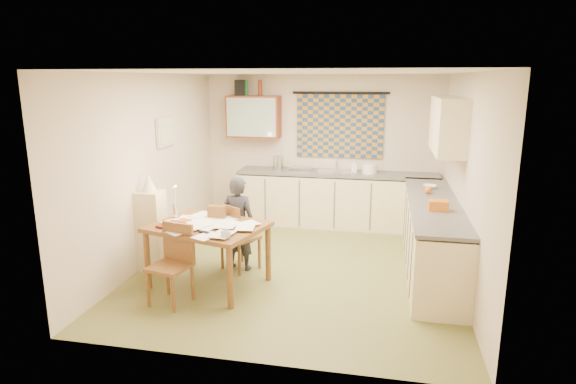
% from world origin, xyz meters
% --- Properties ---
extents(floor, '(4.00, 4.50, 0.02)m').
position_xyz_m(floor, '(0.00, 0.00, -0.01)').
color(floor, brown).
rests_on(floor, ground).
extents(ceiling, '(4.00, 4.50, 0.02)m').
position_xyz_m(ceiling, '(0.00, 0.00, 2.51)').
color(ceiling, white).
rests_on(ceiling, floor).
extents(wall_back, '(4.00, 0.02, 2.50)m').
position_xyz_m(wall_back, '(0.00, 2.26, 1.25)').
color(wall_back, beige).
rests_on(wall_back, floor).
extents(wall_front, '(4.00, 0.02, 2.50)m').
position_xyz_m(wall_front, '(0.00, -2.26, 1.25)').
color(wall_front, beige).
rests_on(wall_front, floor).
extents(wall_left, '(0.02, 4.50, 2.50)m').
position_xyz_m(wall_left, '(-2.01, 0.00, 1.25)').
color(wall_left, beige).
rests_on(wall_left, floor).
extents(wall_right, '(0.02, 4.50, 2.50)m').
position_xyz_m(wall_right, '(2.01, 0.00, 1.25)').
color(wall_right, beige).
rests_on(wall_right, floor).
extents(window_blind, '(1.45, 0.03, 1.05)m').
position_xyz_m(window_blind, '(0.30, 2.22, 1.65)').
color(window_blind, navy).
rests_on(window_blind, wall_back).
extents(curtain_rod, '(1.60, 0.04, 0.04)m').
position_xyz_m(curtain_rod, '(0.30, 2.20, 2.20)').
color(curtain_rod, black).
rests_on(curtain_rod, wall_back).
extents(wall_cabinet, '(0.90, 0.34, 0.70)m').
position_xyz_m(wall_cabinet, '(-1.15, 2.08, 1.80)').
color(wall_cabinet, maroon).
rests_on(wall_cabinet, wall_back).
extents(wall_cabinet_glass, '(0.84, 0.02, 0.64)m').
position_xyz_m(wall_cabinet_glass, '(-1.15, 1.91, 1.80)').
color(wall_cabinet_glass, '#99B2A5').
rests_on(wall_cabinet_glass, wall_back).
extents(upper_cabinet_right, '(0.34, 1.30, 0.70)m').
position_xyz_m(upper_cabinet_right, '(1.83, 0.55, 1.85)').
color(upper_cabinet_right, beige).
rests_on(upper_cabinet_right, wall_right).
extents(framed_print, '(0.04, 0.50, 0.40)m').
position_xyz_m(framed_print, '(-1.97, 0.40, 1.70)').
color(framed_print, beige).
rests_on(framed_print, wall_left).
extents(print_canvas, '(0.01, 0.42, 0.32)m').
position_xyz_m(print_canvas, '(-1.95, 0.40, 1.70)').
color(print_canvas, '#EBEBCD').
rests_on(print_canvas, wall_left).
extents(counter_back, '(3.30, 0.62, 0.92)m').
position_xyz_m(counter_back, '(0.30, 1.95, 0.45)').
color(counter_back, beige).
rests_on(counter_back, floor).
extents(counter_right, '(0.62, 2.95, 0.92)m').
position_xyz_m(counter_right, '(1.70, 0.28, 0.45)').
color(counter_right, beige).
rests_on(counter_right, floor).
extents(stove, '(0.56, 0.56, 0.87)m').
position_xyz_m(stove, '(1.70, -0.80, 0.43)').
color(stove, white).
rests_on(stove, floor).
extents(sink, '(0.62, 0.54, 0.10)m').
position_xyz_m(sink, '(0.25, 1.95, 0.88)').
color(sink, silver).
rests_on(sink, counter_back).
extents(tap, '(0.04, 0.04, 0.28)m').
position_xyz_m(tap, '(0.27, 2.13, 1.06)').
color(tap, silver).
rests_on(tap, counter_back).
extents(dish_rack, '(0.35, 0.31, 0.06)m').
position_xyz_m(dish_rack, '(-0.30, 1.95, 0.95)').
color(dish_rack, silver).
rests_on(dish_rack, counter_back).
extents(kettle, '(0.20, 0.20, 0.24)m').
position_xyz_m(kettle, '(-0.70, 1.95, 1.04)').
color(kettle, silver).
rests_on(kettle, counter_back).
extents(mixing_bowl, '(0.32, 0.32, 0.16)m').
position_xyz_m(mixing_bowl, '(0.83, 1.95, 1.00)').
color(mixing_bowl, white).
rests_on(mixing_bowl, counter_back).
extents(soap_bottle, '(0.09, 0.10, 0.20)m').
position_xyz_m(soap_bottle, '(0.58, 2.00, 1.02)').
color(soap_bottle, white).
rests_on(soap_bottle, counter_back).
extents(bowl, '(0.23, 0.23, 0.05)m').
position_xyz_m(bowl, '(1.70, 1.00, 0.94)').
color(bowl, white).
rests_on(bowl, counter_right).
extents(orange_bag, '(0.22, 0.16, 0.12)m').
position_xyz_m(orange_bag, '(1.70, -0.19, 0.98)').
color(orange_bag, '#C8681B').
rests_on(orange_bag, counter_right).
extents(fruit_orange, '(0.10, 0.10, 0.10)m').
position_xyz_m(fruit_orange, '(1.65, 0.66, 0.97)').
color(fruit_orange, '#C8681B').
rests_on(fruit_orange, counter_right).
extents(speaker, '(0.22, 0.24, 0.26)m').
position_xyz_m(speaker, '(-1.39, 2.08, 2.28)').
color(speaker, black).
rests_on(speaker, wall_cabinet).
extents(bottle_green, '(0.08, 0.08, 0.26)m').
position_xyz_m(bottle_green, '(-1.28, 2.08, 2.28)').
color(bottle_green, '#195926').
rests_on(bottle_green, wall_cabinet).
extents(bottle_brown, '(0.09, 0.09, 0.26)m').
position_xyz_m(bottle_brown, '(-1.03, 2.08, 2.28)').
color(bottle_brown, maroon).
rests_on(bottle_brown, wall_cabinet).
extents(dining_table, '(1.48, 1.26, 0.75)m').
position_xyz_m(dining_table, '(-0.95, -0.75, 0.38)').
color(dining_table, brown).
rests_on(dining_table, floor).
extents(chair_far, '(0.55, 0.55, 0.89)m').
position_xyz_m(chair_far, '(-0.73, -0.21, 0.27)').
color(chair_far, brown).
rests_on(chair_far, floor).
extents(chair_near, '(0.47, 0.47, 0.88)m').
position_xyz_m(chair_near, '(-1.19, -1.30, 0.27)').
color(chair_near, brown).
rests_on(chair_near, floor).
extents(person, '(0.51, 0.39, 1.23)m').
position_xyz_m(person, '(-0.74, -0.20, 0.62)').
color(person, black).
rests_on(person, floor).
extents(shelf_stand, '(0.32, 0.30, 1.04)m').
position_xyz_m(shelf_stand, '(-1.84, -0.43, 0.52)').
color(shelf_stand, beige).
rests_on(shelf_stand, floor).
extents(lampshade, '(0.20, 0.20, 0.22)m').
position_xyz_m(lampshade, '(-1.84, -0.43, 1.15)').
color(lampshade, beige).
rests_on(lampshade, shelf_stand).
extents(letter_rack, '(0.22, 0.11, 0.16)m').
position_xyz_m(letter_rack, '(-0.93, -0.47, 0.83)').
color(letter_rack, brown).
rests_on(letter_rack, dining_table).
extents(mug, '(0.15, 0.15, 0.09)m').
position_xyz_m(mug, '(-0.58, -1.18, 0.79)').
color(mug, white).
rests_on(mug, dining_table).
extents(magazine, '(0.37, 0.40, 0.03)m').
position_xyz_m(magazine, '(-1.46, -0.85, 0.76)').
color(magazine, maroon).
rests_on(magazine, dining_table).
extents(book, '(0.33, 0.36, 0.02)m').
position_xyz_m(book, '(-1.38, -0.72, 0.76)').
color(book, '#C8681B').
rests_on(book, dining_table).
extents(orange_box, '(0.14, 0.11, 0.04)m').
position_xyz_m(orange_box, '(-1.33, -0.94, 0.77)').
color(orange_box, '#C8681B').
rests_on(orange_box, dining_table).
extents(eyeglasses, '(0.14, 0.09, 0.02)m').
position_xyz_m(eyeglasses, '(-0.87, -1.06, 0.76)').
color(eyeglasses, black).
rests_on(eyeglasses, dining_table).
extents(candle_holder, '(0.08, 0.08, 0.18)m').
position_xyz_m(candle_holder, '(-1.44, -0.57, 0.84)').
color(candle_holder, silver).
rests_on(candle_holder, dining_table).
extents(candle, '(0.03, 0.03, 0.22)m').
position_xyz_m(candle, '(-1.43, -0.58, 1.04)').
color(candle, white).
rests_on(candle, dining_table).
extents(candle_flame, '(0.02, 0.02, 0.02)m').
position_xyz_m(candle_flame, '(-1.40, -0.59, 1.16)').
color(candle_flame, '#FFCC66').
rests_on(candle_flame, dining_table).
extents(papers, '(1.23, 1.10, 0.03)m').
position_xyz_m(papers, '(-0.96, -0.77, 0.77)').
color(papers, white).
rests_on(papers, dining_table).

